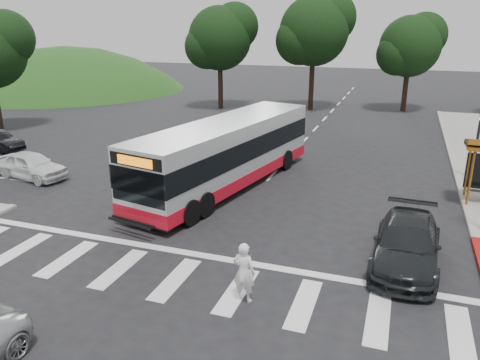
% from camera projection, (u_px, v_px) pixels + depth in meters
% --- Properties ---
extents(ground, '(140.00, 140.00, 0.00)m').
position_uv_depth(ground, '(232.00, 218.00, 18.80)').
color(ground, black).
rests_on(ground, ground).
extents(curb_east, '(0.30, 40.00, 0.15)m').
position_uv_depth(curb_east, '(459.00, 181.00, 23.09)').
color(curb_east, '#9E9991').
rests_on(curb_east, ground).
extents(hillside_nw, '(44.00, 44.00, 10.00)m').
position_uv_depth(hillside_nw, '(68.00, 89.00, 55.70)').
color(hillside_nw, '#1F4716').
rests_on(hillside_nw, ground).
extents(crosswalk_ladder, '(18.00, 2.60, 0.01)m').
position_uv_depth(crosswalk_ladder, '(175.00, 279.00, 14.32)').
color(crosswalk_ladder, silver).
rests_on(crosswalk_ladder, ground).
extents(traffic_signal_ne_short, '(0.18, 0.37, 4.00)m').
position_uv_depth(traffic_signal_ne_short, '(479.00, 132.00, 22.58)').
color(traffic_signal_ne_short, black).
rests_on(traffic_signal_ne_short, ground).
extents(tree_north_a, '(6.60, 6.15, 10.17)m').
position_uv_depth(tree_north_a, '(315.00, 30.00, 40.51)').
color(tree_north_a, black).
rests_on(tree_north_a, ground).
extents(tree_north_b, '(5.72, 5.33, 8.43)m').
position_uv_depth(tree_north_b, '(411.00, 45.00, 40.18)').
color(tree_north_b, black).
rests_on(tree_north_b, ground).
extents(tree_north_c, '(6.16, 5.74, 9.30)m').
position_uv_depth(tree_north_c, '(221.00, 37.00, 41.44)').
color(tree_north_c, black).
rests_on(tree_north_c, ground).
extents(transit_bus, '(5.01, 12.49, 3.15)m').
position_uv_depth(transit_bus, '(227.00, 154.00, 22.05)').
color(transit_bus, silver).
rests_on(transit_bus, ground).
extents(pedestrian, '(0.69, 0.48, 1.79)m').
position_uv_depth(pedestrian, '(244.00, 272.00, 12.96)').
color(pedestrian, white).
rests_on(pedestrian, ground).
extents(dark_sedan, '(2.23, 5.04, 1.44)m').
position_uv_depth(dark_sedan, '(407.00, 244.00, 15.03)').
color(dark_sedan, black).
rests_on(dark_sedan, ground).
extents(west_car_white, '(4.19, 2.22, 1.36)m').
position_uv_depth(west_car_white, '(31.00, 165.00, 23.48)').
color(west_car_white, silver).
rests_on(west_car_white, ground).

